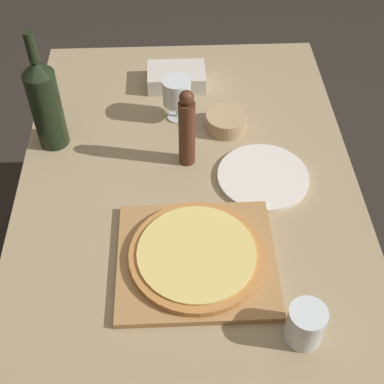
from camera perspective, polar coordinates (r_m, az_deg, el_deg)
name	(u,v)px	position (r m, az deg, el deg)	size (l,w,h in m)	color
ground_plane	(190,326)	(2.12, -0.25, -14.15)	(12.00, 12.00, 0.00)	#2D2823
dining_table	(189,213)	(1.55, -0.33, -2.29)	(0.96, 1.46, 0.77)	#9E8966
cutting_board	(196,259)	(1.33, 0.48, -7.21)	(0.39, 0.35, 0.02)	#A87A47
pizza	(197,255)	(1.31, 0.48, -6.70)	(0.33, 0.33, 0.02)	#BC7A3D
wine_bottle	(45,103)	(1.59, -15.38, 9.19)	(0.09, 0.09, 0.37)	black
pepper_mill	(188,129)	(1.49, -0.43, 6.69)	(0.05, 0.05, 0.25)	#4C2819
wine_glass	(177,92)	(1.66, -1.65, 10.56)	(0.09, 0.09, 0.14)	silver
small_bowl	(226,122)	(1.67, 3.68, 7.50)	(0.13, 0.13, 0.05)	tan
drinking_tumbler	(305,325)	(1.21, 11.99, -13.66)	(0.08, 0.08, 0.10)	silver
dinner_plate	(263,177)	(1.53, 7.58, 1.62)	(0.26, 0.26, 0.01)	silver
food_container	(176,77)	(1.84, -1.67, 12.16)	(0.19, 0.13, 0.06)	beige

